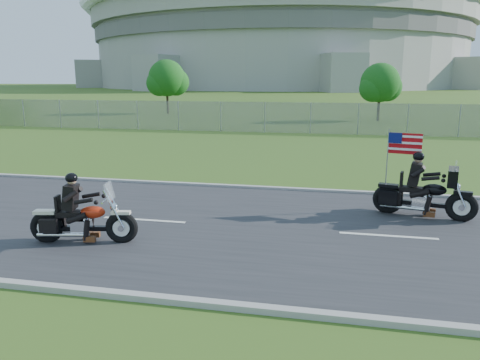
# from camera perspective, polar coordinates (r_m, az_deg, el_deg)

# --- Properties ---
(ground) EXTENTS (420.00, 420.00, 0.00)m
(ground) POSITION_cam_1_polar(r_m,az_deg,el_deg) (11.63, -2.47, -5.68)
(ground) COLOR #264515
(ground) RESTS_ON ground
(road) EXTENTS (120.00, 8.00, 0.04)m
(road) POSITION_cam_1_polar(r_m,az_deg,el_deg) (11.63, -2.47, -5.59)
(road) COLOR #28282B
(road) RESTS_ON ground
(curb_north) EXTENTS (120.00, 0.18, 0.12)m
(curb_north) POSITION_cam_1_polar(r_m,az_deg,el_deg) (15.43, 1.23, -0.91)
(curb_north) COLOR #9E9B93
(curb_north) RESTS_ON ground
(curb_south) EXTENTS (120.00, 0.18, 0.12)m
(curb_south) POSITION_cam_1_polar(r_m,az_deg,el_deg) (8.04, -9.81, -14.11)
(curb_south) COLOR #9E9B93
(curb_south) RESTS_ON ground
(fence) EXTENTS (60.00, 0.03, 2.00)m
(fence) POSITION_cam_1_polar(r_m,az_deg,el_deg) (31.78, -2.36, 7.74)
(fence) COLOR gray
(fence) RESTS_ON ground
(stadium) EXTENTS (140.40, 140.40, 29.20)m
(stadium) POSITION_cam_1_polar(r_m,az_deg,el_deg) (182.52, 4.82, 16.20)
(stadium) COLOR #A3A099
(stadium) RESTS_ON ground
(tree_fence_near) EXTENTS (3.52, 3.28, 4.75)m
(tree_fence_near) POSITION_cam_1_polar(r_m,az_deg,el_deg) (40.88, 16.75, 11.06)
(tree_fence_near) COLOR #382316
(tree_fence_near) RESTS_ON ground
(tree_fence_mid) EXTENTS (3.96, 3.69, 5.30)m
(tree_fence_mid) POSITION_cam_1_polar(r_m,az_deg,el_deg) (47.76, -8.85, 11.96)
(tree_fence_mid) COLOR #382316
(tree_fence_mid) RESTS_ON ground
(motorcycle_lead) EXTENTS (2.38, 0.88, 1.61)m
(motorcycle_lead) POSITION_cam_1_polar(r_m,az_deg,el_deg) (10.90, -18.71, -4.80)
(motorcycle_lead) COLOR black
(motorcycle_lead) RESTS_ON ground
(motorcycle_follow) EXTENTS (2.57, 1.11, 2.17)m
(motorcycle_follow) POSITION_cam_1_polar(r_m,az_deg,el_deg) (13.07, 21.49, -1.81)
(motorcycle_follow) COLOR black
(motorcycle_follow) RESTS_ON ground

